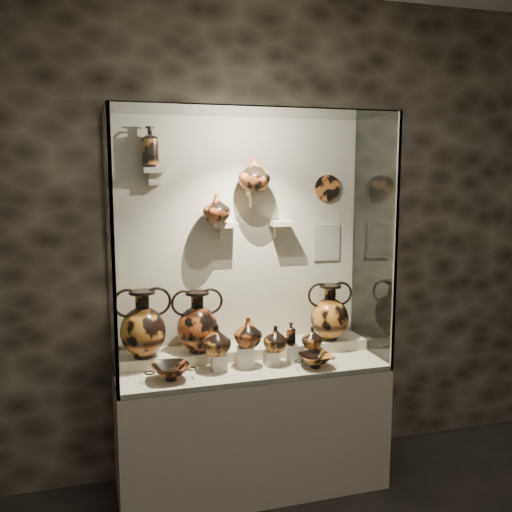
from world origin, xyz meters
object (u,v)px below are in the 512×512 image
Objects in this scene: lekythos_small at (291,332)px; jug_c at (275,339)px; ovoid_vase_a at (216,208)px; amphora_right at (330,312)px; jug_e at (312,338)px; jug_b at (248,332)px; ovoid_vase_b at (254,174)px; amphora_left at (143,324)px; jug_a at (216,340)px; amphora_mid at (197,321)px; lekythos_tall at (150,144)px; kylix_right at (315,359)px; kylix_left at (171,371)px.

jug_c is at bearing 178.98° from lekythos_small.
jug_c is 0.91m from ovoid_vase_a.
amphora_right is 0.30m from jug_e.
jug_b is 0.85× the size of ovoid_vase_b.
amphora_left is at bearing -171.36° from jug_c.
amphora_right is 2.06× the size of jug_a.
lekythos_tall is (-0.26, 0.10, 1.11)m from amphora_mid.
lekythos_tall is at bearing 41.16° from amphora_left.
ovoid_vase_b is at bearing 113.54° from kylix_right.
jug_e is 1.59m from lekythos_tall.
ovoid_vase_b is at bearing 51.19° from kylix_left.
ovoid_vase_a is (0.49, 0.08, 0.70)m from amphora_left.
kylix_left is 0.90m from kylix_right.
amphora_mid is at bearing -43.88° from lekythos_tall.
amphora_mid is 2.11× the size of jug_a.
jug_c is (-0.46, -0.20, -0.09)m from amphora_right.
kylix_left is 1.37m from lekythos_tall.
lekythos_small is at bearing 178.45° from jug_e.
lekythos_small reaches higher than jug_e.
ovoid_vase_b is at bearing 122.66° from lekythos_small.
amphora_left reaches higher than jug_e.
lekythos_small is 0.57× the size of kylix_left.
ovoid_vase_a is at bearing 107.90° from jug_b.
lekythos_small is (-0.35, -0.20, -0.06)m from amphora_right.
amphora_mid reaches higher than amphora_right.
ovoid_vase_a reaches higher than jug_e.
amphora_right is 1.07m from ovoid_vase_b.
jug_c is (0.46, -0.20, -0.10)m from amphora_mid.
jug_b is at bearing 146.70° from kylix_right.
ovoid_vase_b is at bearing -26.37° from lekythos_tall.
kylix_right is (0.68, -0.31, -0.22)m from amphora_mid.
jug_a is at bearing 173.95° from jug_e.
jug_a is 1.01× the size of ovoid_vase_a.
lekythos_tall is (-0.54, 0.28, 1.16)m from jug_b.
jug_b is (0.21, 0.02, 0.03)m from jug_a.
ovoid_vase_a reaches higher than lekythos_small.
ovoid_vase_a is 0.33m from ovoid_vase_b.
amphora_right is 2.08× the size of ovoid_vase_a.
jug_a is 0.65× the size of kylix_left.
jug_a is at bearing -145.55° from amphora_right.
jug_c is (0.38, 0.00, -0.02)m from jug_a.
amphora_right is at bearing 9.23° from jug_a.
lekythos_tall reaches higher than jug_a.
ovoid_vase_a is (-0.14, 0.25, 0.76)m from jug_b.
ovoid_vase_b is at bearing -16.37° from ovoid_vase_a.
jug_e is at bearing -2.80° from jug_a.
ovoid_vase_b is at bearing 53.44° from jug_b.
jug_c is 0.26m from jug_e.
ovoid_vase_a is (0.15, 0.07, 0.71)m from amphora_mid.
lekythos_tall is at bearing 156.23° from jug_e.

